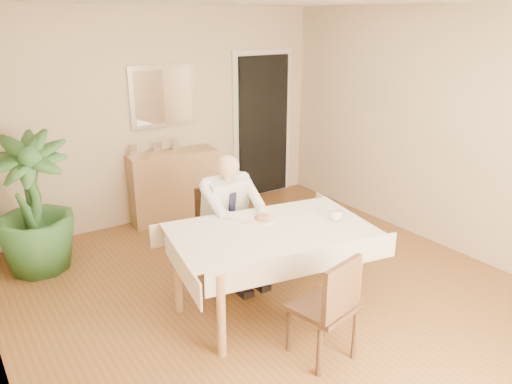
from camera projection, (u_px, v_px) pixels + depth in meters
room at (279, 164)px, 4.18m from camera, size 5.00×5.02×2.60m
doorway at (263, 127)px, 7.02m from camera, size 0.96×0.07×2.10m
mirror at (163, 96)px, 6.06m from camera, size 0.86×0.04×0.76m
dining_table at (271, 238)px, 4.30m from camera, size 1.90×1.32×0.75m
chair_far at (220, 224)px, 5.05m from camera, size 0.44×0.44×0.87m
chair_near at (330, 304)px, 3.64m from camera, size 0.49×0.49×0.87m
seated_man at (234, 214)px, 4.76m from camera, size 0.48×0.72×1.24m
plate at (263, 220)px, 4.44m from camera, size 0.26×0.26×0.02m
food at (263, 217)px, 4.43m from camera, size 0.14×0.14×0.06m
knife at (270, 219)px, 4.41m from camera, size 0.01×0.13×0.01m
fork at (263, 221)px, 4.37m from camera, size 0.01×0.13×0.01m
coffee_mug at (336, 215)px, 4.44m from camera, size 0.14×0.14×0.09m
sideboard at (174, 186)px, 6.31m from camera, size 1.13×0.46×0.88m
photo_frame_left at (133, 150)px, 5.96m from camera, size 0.10×0.02×0.14m
photo_frame_center at (157, 148)px, 6.09m from camera, size 0.10×0.02×0.14m
photo_frame_right at (176, 144)px, 6.24m from camera, size 0.10×0.02×0.14m
potted_palm at (32, 205)px, 4.93m from camera, size 1.05×1.05×1.41m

